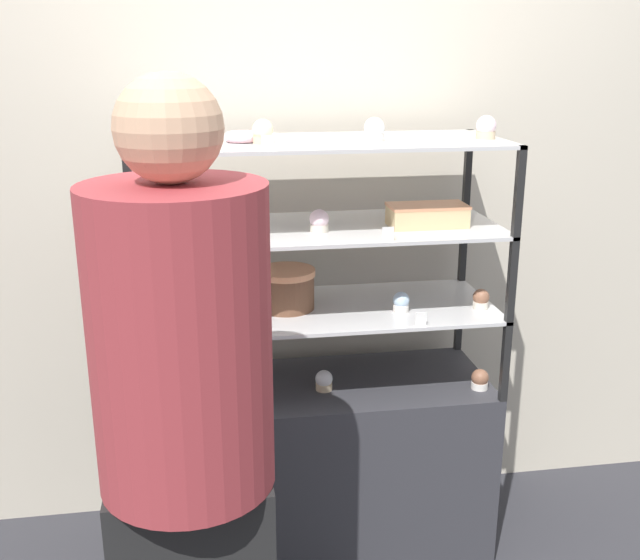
{
  "coord_description": "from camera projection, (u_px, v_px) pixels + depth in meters",
  "views": [
    {
      "loc": [
        -0.38,
        -2.37,
        1.8
      ],
      "look_at": [
        0.0,
        0.0,
        1.05
      ],
      "focal_mm": 42.0,
      "sensor_mm": 36.0,
      "label": 1
    }
  ],
  "objects": [
    {
      "name": "back_wall",
      "position": [
        304.0,
        187.0,
        2.81
      ],
      "size": [
        8.0,
        0.05,
        2.6
      ],
      "color": "beige",
      "rests_on": "ground_plane"
    },
    {
      "name": "price_tag_2",
      "position": [
        388.0,
        234.0,
        2.28
      ],
      "size": [
        0.04,
        0.0,
        0.04
      ],
      "color": "white",
      "rests_on": "display_riser_middle"
    },
    {
      "name": "cupcake_4",
      "position": [
        244.0,
        312.0,
        2.41
      ],
      "size": [
        0.06,
        0.06,
        0.07
      ],
      "color": "white",
      "rests_on": "display_riser_lower"
    },
    {
      "name": "price_tag_0",
      "position": [
        210.0,
        415.0,
        2.36
      ],
      "size": [
        0.04,
        0.0,
        0.04
      ],
      "color": "white",
      "rests_on": "display_base"
    },
    {
      "name": "customer_figure",
      "position": [
        187.0,
        433.0,
        1.75
      ],
      "size": [
        0.41,
        0.41,
        1.76
      ],
      "color": "black",
      "rests_on": "ground_plane"
    },
    {
      "name": "display_riser_middle",
      "position": [
        320.0,
        232.0,
        2.47
      ],
      "size": [
        1.19,
        0.48,
        0.28
      ],
      "color": "black",
      "rests_on": "display_riser_lower"
    },
    {
      "name": "ground_plane",
      "position": [
        320.0,
        545.0,
        2.83
      ],
      "size": [
        20.0,
        20.0,
        0.0
      ],
      "primitive_type": "plane",
      "color": "#2D2D33"
    },
    {
      "name": "price_tag_3",
      "position": [
        268.0,
        143.0,
        2.14
      ],
      "size": [
        0.04,
        0.0,
        0.04
      ],
      "color": "white",
      "rests_on": "display_riser_upper"
    },
    {
      "name": "cupcake_3",
      "position": [
        159.0,
        312.0,
        2.41
      ],
      "size": [
        0.06,
        0.06,
        0.07
      ],
      "color": "beige",
      "rests_on": "display_riser_lower"
    },
    {
      "name": "cupcake_0",
      "position": [
        166.0,
        391.0,
        2.49
      ],
      "size": [
        0.06,
        0.06,
        0.07
      ],
      "color": "white",
      "rests_on": "display_base"
    },
    {
      "name": "display_riser_lower",
      "position": [
        320.0,
        313.0,
        2.55
      ],
      "size": [
        1.19,
        0.48,
        0.28
      ],
      "color": "black",
      "rests_on": "display_base"
    },
    {
      "name": "cupcake_10",
      "position": [
        151.0,
        136.0,
        2.18
      ],
      "size": [
        0.06,
        0.06,
        0.07
      ],
      "color": "white",
      "rests_on": "display_riser_upper"
    },
    {
      "name": "cupcake_9",
      "position": [
        319.0,
        221.0,
        2.39
      ],
      "size": [
        0.06,
        0.06,
        0.07
      ],
      "color": "beige",
      "rests_on": "display_riser_middle"
    },
    {
      "name": "cupcake_11",
      "position": [
        263.0,
        132.0,
        2.29
      ],
      "size": [
        0.06,
        0.06,
        0.07
      ],
      "color": "#CCB28C",
      "rests_on": "display_riser_upper"
    },
    {
      "name": "cupcake_1",
      "position": [
        324.0,
        381.0,
        2.57
      ],
      "size": [
        0.06,
        0.06,
        0.07
      ],
      "color": "#CCB28C",
      "rests_on": "display_base"
    },
    {
      "name": "cupcake_5",
      "position": [
        401.0,
        302.0,
        2.5
      ],
      "size": [
        0.06,
        0.06,
        0.07
      ],
      "color": "white",
      "rests_on": "display_riser_lower"
    },
    {
      "name": "display_riser_upper",
      "position": [
        320.0,
        146.0,
        2.38
      ],
      "size": [
        1.19,
        0.48,
        0.28
      ],
      "color": "black",
      "rests_on": "display_riser_middle"
    },
    {
      "name": "price_tag_1",
      "position": [
        421.0,
        319.0,
        2.38
      ],
      "size": [
        0.04,
        0.0,
        0.04
      ],
      "color": "white",
      "rests_on": "display_riser_lower"
    },
    {
      "name": "cupcake_12",
      "position": [
        374.0,
        130.0,
        2.34
      ],
      "size": [
        0.06,
        0.06,
        0.07
      ],
      "color": "white",
      "rests_on": "display_riser_upper"
    },
    {
      "name": "donut_glazed",
      "position": [
        243.0,
        136.0,
        2.34
      ],
      "size": [
        0.12,
        0.12,
        0.03
      ],
      "color": "#EFB2BC",
      "rests_on": "display_riser_upper"
    },
    {
      "name": "layer_cake_centerpiece",
      "position": [
        286.0,
        289.0,
        2.52
      ],
      "size": [
        0.2,
        0.2,
        0.14
      ],
      "color": "brown",
      "rests_on": "display_riser_lower"
    },
    {
      "name": "display_base",
      "position": [
        320.0,
        467.0,
        2.73
      ],
      "size": [
        1.19,
        0.48,
        0.67
      ],
      "color": "#333338",
      "rests_on": "ground_plane"
    },
    {
      "name": "sheet_cake_frosted",
      "position": [
        427.0,
        215.0,
        2.46
      ],
      "size": [
        0.26,
        0.13,
        0.07
      ],
      "color": "#DBBC84",
      "rests_on": "display_riser_middle"
    },
    {
      "name": "cupcake_13",
      "position": [
        486.0,
        128.0,
        2.4
      ],
      "size": [
        0.06,
        0.06,
        0.07
      ],
      "color": "#CCB28C",
      "rests_on": "display_riser_upper"
    },
    {
      "name": "cupcake_6",
      "position": [
        481.0,
        299.0,
        2.53
      ],
      "size": [
        0.06,
        0.06,
        0.07
      ],
      "color": "beige",
      "rests_on": "display_riser_lower"
    },
    {
      "name": "cupcake_2",
      "position": [
        480.0,
        380.0,
        2.58
      ],
      "size": [
        0.06,
        0.06,
        0.07
      ],
      "color": "white",
      "rests_on": "display_base"
    },
    {
      "name": "cupcake_7",
      "position": [
        151.0,
        229.0,
        2.29
      ],
      "size": [
        0.06,
        0.06,
        0.07
      ],
      "color": "beige",
      "rests_on": "display_riser_middle"
    },
    {
      "name": "cupcake_8",
      "position": [
        242.0,
        228.0,
        2.31
      ],
      "size": [
        0.06,
        0.06,
        0.07
      ],
      "color": "beige",
      "rests_on": "display_riser_middle"
    }
  ]
}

